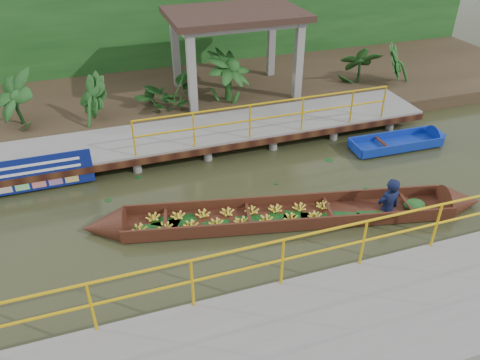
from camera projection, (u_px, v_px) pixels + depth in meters
name	position (u px, v px, depth m)	size (l,w,h in m)	color
ground	(197.00, 221.00, 10.93)	(80.00, 80.00, 0.00)	#2A2F17
land_strip	(146.00, 95.00, 16.80)	(30.00, 8.00, 0.45)	#322519
far_dock	(168.00, 139.00, 13.41)	(16.00, 2.06, 1.66)	gray
near_dock	(318.00, 343.00, 7.69)	(18.00, 2.40, 1.73)	gray
pavilion	(235.00, 23.00, 15.25)	(4.40, 3.00, 3.00)	gray
foliage_backdrop	(130.00, 28.00, 17.83)	(30.00, 0.80, 4.00)	#164315
vendor_boat	(302.00, 210.00, 10.91)	(9.46, 2.87, 2.10)	#371B0F
moored_blue_boat	(417.00, 140.00, 14.07)	(3.20, 0.94, 0.76)	#0D2999
blue_banner	(30.00, 174.00, 11.63)	(3.03, 0.04, 0.95)	navy
tropical_plants	(223.00, 81.00, 15.07)	(14.34, 1.34, 1.67)	#164315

